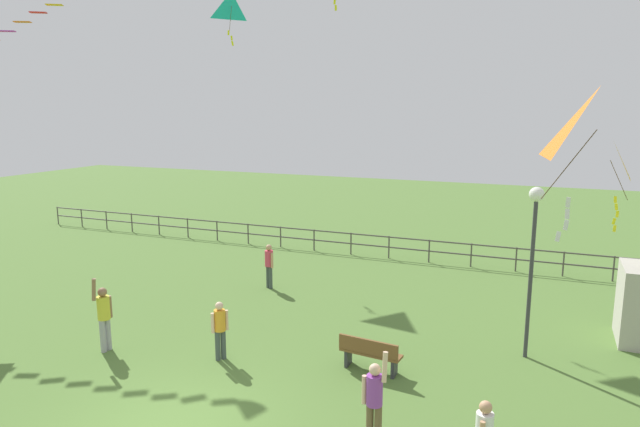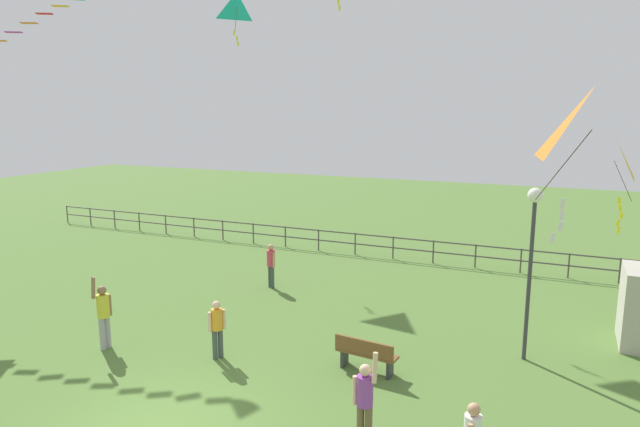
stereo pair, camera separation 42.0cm
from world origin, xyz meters
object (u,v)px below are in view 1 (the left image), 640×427
object	(u,v)px
park_bench	(370,353)
kite_0	(596,133)
lamppost	(534,235)
person_4	(269,263)
kite_3	(232,7)
person_0	(374,398)
person_1	(104,314)
person_2	(220,327)
kite_8	(611,163)

from	to	relation	value
park_bench	kite_0	world-z (taller)	kite_0
lamppost	park_bench	size ratio (longest dim) A/B	2.83
person_4	kite_3	world-z (taller)	kite_3
person_0	person_1	size ratio (longest dim) A/B	0.96
person_1	person_2	xyz separation A→B (m)	(3.03, 0.70, -0.14)
lamppost	park_bench	xyz separation A→B (m)	(-3.40, -2.26, -2.70)
lamppost	person_2	distance (m)	8.02
person_1	kite_8	distance (m)	14.86
person_0	park_bench	bearing A→B (deg)	108.78
person_1	person_4	world-z (taller)	person_1
kite_0	kite_8	distance (m)	7.16
kite_3	kite_8	world-z (taller)	kite_3
person_2	kite_8	size ratio (longest dim) A/B	0.55
kite_8	lamppost	bearing A→B (deg)	-113.99
kite_0	kite_8	world-z (taller)	kite_0
kite_0	kite_8	xyz separation A→B (m)	(0.93, 7.01, -1.13)
person_4	kite_8	xyz separation A→B (m)	(10.45, 1.83, 3.72)
person_1	kite_0	distance (m)	12.07
park_bench	person_1	world-z (taller)	person_1
person_1	kite_8	xyz separation A→B (m)	(11.98, 8.03, 3.61)
park_bench	kite_8	bearing A→B (deg)	50.91
person_4	lamppost	bearing A→B (deg)	-15.96
park_bench	person_0	size ratio (longest dim) A/B	0.80
park_bench	person_2	bearing A→B (deg)	-167.60
person_1	person_4	size ratio (longest dim) A/B	1.28
person_2	kite_3	distance (m)	15.00
lamppost	park_bench	distance (m)	4.90
person_1	kite_3	xyz separation A→B (m)	(-2.50, 10.88, 9.38)
lamppost	kite_8	distance (m)	4.89
lamppost	person_4	distance (m)	9.17
person_1	person_2	distance (m)	3.11
kite_3	lamppost	bearing A→B (deg)	-29.54
person_1	person_0	bearing A→B (deg)	-9.97
person_0	person_2	xyz separation A→B (m)	(-4.61, 2.04, -0.10)
kite_0	person_1	bearing A→B (deg)	-174.73
park_bench	kite_8	distance (m)	9.38
person_4	kite_3	size ratio (longest dim) A/B	0.73
person_0	person_4	world-z (taller)	person_0
lamppost	park_bench	bearing A→B (deg)	-146.42
lamppost	park_bench	world-z (taller)	lamppost
person_1	kite_3	size ratio (longest dim) A/B	0.93
person_0	kite_0	size ratio (longest dim) A/B	0.69
park_bench	person_4	bearing A→B (deg)	137.54
person_2	person_4	distance (m)	5.71
park_bench	person_4	world-z (taller)	person_4
person_4	person_2	bearing A→B (deg)	-74.75
lamppost	kite_8	world-z (taller)	kite_8
person_2	person_4	size ratio (longest dim) A/B	0.96
park_bench	person_4	xyz separation A→B (m)	(-5.14, 4.71, 0.43)
kite_3	kite_8	distance (m)	15.84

